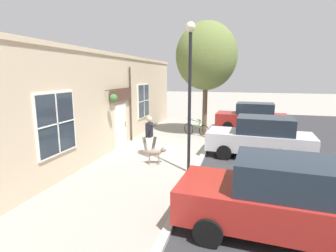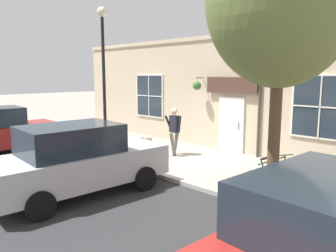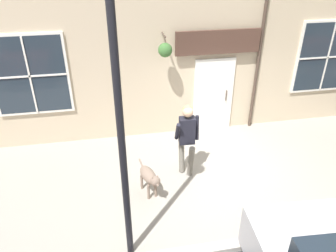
# 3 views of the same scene
# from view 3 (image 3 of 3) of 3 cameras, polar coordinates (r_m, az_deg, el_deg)

# --- Properties ---
(ground_plane) EXTENTS (90.00, 90.00, 0.00)m
(ground_plane) POSITION_cam_3_polar(r_m,az_deg,el_deg) (7.81, 9.48, -8.52)
(ground_plane) COLOR gray
(storefront_facade) EXTENTS (0.95, 18.00, 4.47)m
(storefront_facade) POSITION_cam_3_polar(r_m,az_deg,el_deg) (8.76, 5.63, 12.75)
(storefront_facade) COLOR #C6B293
(storefront_facade) RESTS_ON ground_plane
(pedestrian_walking) EXTENTS (0.62, 0.56, 1.77)m
(pedestrian_walking) POSITION_cam_3_polar(r_m,az_deg,el_deg) (7.19, 3.32, -1.40)
(pedestrian_walking) COLOR #6B665B
(pedestrian_walking) RESTS_ON ground_plane
(dog_on_leash) EXTENTS (0.99, 0.43, 0.70)m
(dog_on_leash) POSITION_cam_3_polar(r_m,az_deg,el_deg) (6.93, -3.25, -8.81)
(dog_on_leash) COLOR #7F6B5B
(dog_on_leash) RESTS_ON ground_plane
(street_lamp) EXTENTS (0.32, 0.32, 5.19)m
(street_lamp) POSITION_cam_3_polar(r_m,az_deg,el_deg) (4.21, -9.11, 9.55)
(street_lamp) COLOR black
(street_lamp) RESTS_ON ground_plane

